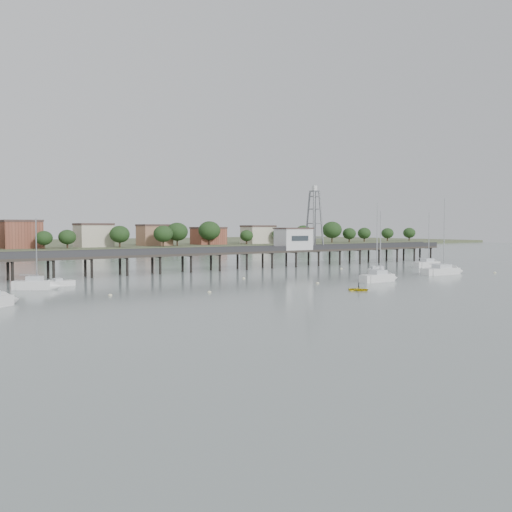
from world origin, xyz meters
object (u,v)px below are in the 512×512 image
(white_tender, at_px, (62,283))
(yellow_dinghy, at_px, (359,291))
(lattice_tower, at_px, (314,220))
(sailboat_b, at_px, (41,285))
(pier, at_px, (201,254))
(sailboat_e, at_px, (431,264))
(sailboat_c, at_px, (376,273))
(sailboat_f, at_px, (383,278))
(sailboat_d, at_px, (448,271))

(white_tender, relative_size, yellow_dinghy, 1.32)
(lattice_tower, distance_m, sailboat_b, 71.39)
(pier, relative_size, yellow_dinghy, 49.84)
(sailboat_e, relative_size, white_tender, 3.47)
(sailboat_b, relative_size, yellow_dinghy, 3.77)
(sailboat_c, relative_size, sailboat_e, 1.09)
(lattice_tower, distance_m, sailboat_f, 42.09)
(pier, xyz_separation_m, yellow_dinghy, (1.58, -45.49, -3.79))
(lattice_tower, xyz_separation_m, sailboat_c, (-9.07, -29.11, -10.47))
(lattice_tower, distance_m, sailboat_e, 29.57)
(sailboat_e, distance_m, white_tender, 84.74)
(sailboat_d, distance_m, sailboat_f, 22.31)
(sailboat_c, relative_size, sailboat_d, 0.93)
(pier, relative_size, sailboat_d, 9.29)
(white_tender, xyz_separation_m, yellow_dinghy, (34.78, -31.77, -0.45))
(sailboat_d, distance_m, white_tender, 73.70)
(sailboat_c, bearing_deg, sailboat_e, -33.19)
(sailboat_b, relative_size, sailboat_f, 0.88)
(lattice_tower, distance_m, yellow_dinghy, 55.56)
(lattice_tower, bearing_deg, pier, -180.00)
(sailboat_d, height_order, white_tender, sailboat_d)
(pier, distance_m, white_tender, 36.07)
(lattice_tower, height_order, sailboat_d, lattice_tower)
(pier, xyz_separation_m, lattice_tower, (31.50, 0.00, 7.31))
(pier, xyz_separation_m, sailboat_b, (-37.13, -16.67, -3.14))
(lattice_tower, xyz_separation_m, sailboat_b, (-68.63, -16.67, -10.45))
(sailboat_d, xyz_separation_m, sailboat_b, (-74.68, 17.68, 0.02))
(sailboat_c, bearing_deg, lattice_tower, 20.65)
(white_tender, bearing_deg, lattice_tower, 1.47)
(white_tender, bearing_deg, pier, 11.95)
(sailboat_c, bearing_deg, pier, 75.57)
(sailboat_c, xyz_separation_m, sailboat_d, (15.13, -5.24, -0.01))
(sailboat_d, bearing_deg, pier, 143.29)
(sailboat_b, xyz_separation_m, sailboat_f, (52.60, -20.81, -0.01))
(lattice_tower, relative_size, sailboat_f, 1.20)
(white_tender, bearing_deg, sailboat_b, -153.57)
(white_tender, height_order, yellow_dinghy, yellow_dinghy)
(sailboat_f, bearing_deg, sailboat_c, 50.47)
(sailboat_d, bearing_deg, sailboat_c, 166.64)
(sailboat_c, distance_m, sailboat_b, 60.84)
(sailboat_b, height_order, white_tender, sailboat_b)
(sailboat_c, relative_size, sailboat_b, 1.32)
(lattice_tower, height_order, sailboat_f, lattice_tower)
(sailboat_c, bearing_deg, sailboat_b, 116.16)
(sailboat_c, height_order, sailboat_e, sailboat_c)
(lattice_tower, height_order, sailboat_c, lattice_tower)
(pier, relative_size, white_tender, 37.74)
(yellow_dinghy, bearing_deg, sailboat_f, -9.83)
(pier, distance_m, sailboat_b, 40.82)
(sailboat_d, relative_size, sailboat_e, 1.17)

